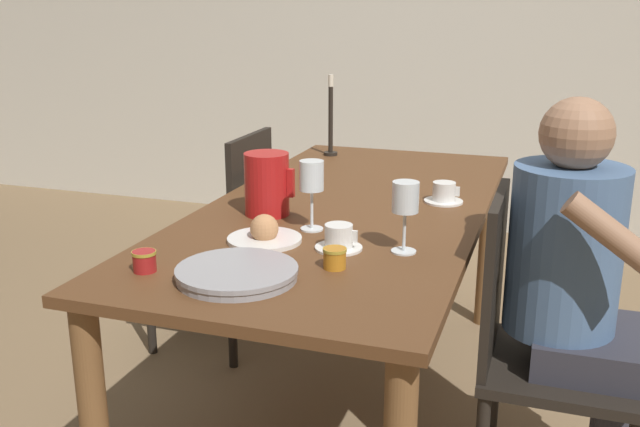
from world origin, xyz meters
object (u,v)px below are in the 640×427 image
chair_opposite (225,236)px  teacup_across (444,194)px  jam_jar_red (335,257)px  chair_person_side (534,346)px  serving_tray (237,273)px  wine_glass_water (312,179)px  candlestick_tall (331,124)px  person_seated (576,276)px  teacup_near_person (339,239)px  bread_plate (264,234)px  red_pitcher (267,184)px  jam_jar_amber (144,260)px  wine_glass_juice (405,201)px

chair_opposite → teacup_across: size_ratio=7.04×
teacup_across → jam_jar_red: size_ratio=2.15×
chair_person_side → serving_tray: chair_person_side is taller
wine_glass_water → candlestick_tall: bearing=104.9°
candlestick_tall → person_seated: bearing=-44.4°
wine_glass_water → teacup_near_person: size_ratio=1.60×
bread_plate → serving_tray: bearing=-80.3°
bread_plate → jam_jar_red: bread_plate is taller
person_seated → candlestick_tall: bearing=-134.4°
chair_person_side → chair_opposite: bearing=-116.1°
red_pitcher → wine_glass_water: 0.22m
jam_jar_amber → teacup_across: bearing=55.8°
chair_opposite → person_seated: size_ratio=0.78×
wine_glass_juice → teacup_near_person: 0.21m
person_seated → serving_tray: 0.91m
chair_person_side → candlestick_tall: (-0.93, 1.02, 0.42)m
teacup_near_person → bread_plate: (-0.21, -0.00, -0.01)m
wine_glass_juice → jam_jar_amber: wine_glass_juice is taller
person_seated → wine_glass_juice: 0.51m
jam_jar_amber → jam_jar_red: 0.47m
person_seated → bread_plate: bearing=-77.1°
red_pitcher → serving_tray: red_pitcher is taller
wine_glass_juice → serving_tray: 0.48m
red_pitcher → teacup_across: size_ratio=1.52×
red_pitcher → teacup_across: bearing=32.3°
chair_person_side → bread_plate: bearing=-77.5°
chair_opposite → person_seated: (1.34, -0.59, 0.21)m
wine_glass_juice → teacup_across: (0.02, 0.53, -0.11)m
candlestick_tall → wine_glass_juice: bearing=-63.4°
chair_person_side → jam_jar_amber: size_ratio=15.12×
chair_person_side → jam_jar_red: chair_person_side is taller
teacup_near_person → serving_tray: 0.33m
wine_glass_water → jam_jar_red: bearing=-60.6°
wine_glass_juice → serving_tray: bearing=-136.6°
wine_glass_juice → teacup_near_person: bearing=-169.7°
chair_person_side → serving_tray: size_ratio=3.07×
wine_glass_juice → red_pitcher: bearing=156.0°
chair_person_side → jam_jar_red: 0.65m
serving_tray → jam_jar_amber: size_ratio=4.92×
chair_person_side → jam_jar_amber: chair_person_side is taller
teacup_across → jam_jar_amber: size_ratio=2.15×
teacup_near_person → teacup_across: size_ratio=1.00×
serving_tray → bread_plate: bearing=99.7°
person_seated → bread_plate: size_ratio=5.62×
teacup_across → bread_plate: size_ratio=0.62×
wine_glass_juice → teacup_across: size_ratio=1.50×
red_pitcher → wine_glass_juice: size_ratio=1.02×
wine_glass_water → candlestick_tall: (-0.28, 1.04, -0.02)m
red_pitcher → wine_glass_juice: (0.48, -0.21, 0.04)m
bread_plate → jam_jar_amber: bearing=-121.6°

